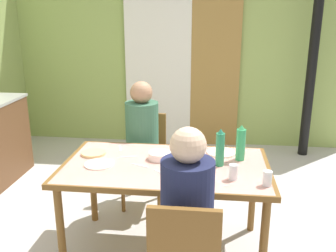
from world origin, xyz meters
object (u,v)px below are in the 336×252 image
at_px(person_far_diner, 142,129).
at_px(chair_far_diner, 145,153).
at_px(water_bottle_green_near, 241,144).
at_px(water_bottle_green_far, 220,148).
at_px(dining_table, 166,173).
at_px(person_near_diner, 187,201).
at_px(serving_bowl_center, 160,156).

bearing_deg(person_far_diner, chair_far_diner, -90.00).
relative_size(water_bottle_green_near, water_bottle_green_far, 0.98).
xyz_separation_m(dining_table, person_near_diner, (0.20, -0.65, 0.12)).
xyz_separation_m(water_bottle_green_near, serving_bowl_center, (-0.61, -0.06, -0.10)).
xyz_separation_m(person_near_diner, serving_bowl_center, (-0.26, 0.75, -0.03)).
height_order(dining_table, chair_far_diner, chair_far_diner).
bearing_deg(person_near_diner, person_far_diner, 111.09).
distance_m(person_far_diner, serving_bowl_center, 0.60).
xyz_separation_m(person_far_diner, water_bottle_green_near, (0.85, -0.50, 0.07)).
relative_size(person_near_diner, serving_bowl_center, 4.53).
relative_size(person_far_diner, water_bottle_green_far, 2.74).
bearing_deg(person_near_diner, chair_far_diner, 109.25).
xyz_separation_m(chair_far_diner, person_near_diner, (0.50, -1.44, 0.28)).
relative_size(chair_far_diner, water_bottle_green_far, 3.10).
height_order(chair_far_diner, person_far_diner, person_far_diner).
distance_m(chair_far_diner, person_near_diner, 1.55).
distance_m(person_near_diner, water_bottle_green_far, 0.71).
height_order(dining_table, water_bottle_green_near, water_bottle_green_near).
distance_m(dining_table, person_near_diner, 0.69).
bearing_deg(serving_bowl_center, dining_table, -59.39).
bearing_deg(dining_table, person_far_diner, 114.60).
bearing_deg(water_bottle_green_near, person_near_diner, -113.13).
height_order(person_near_diner, person_far_diner, same).
relative_size(dining_table, person_far_diner, 1.98).
xyz_separation_m(person_far_diner, water_bottle_green_far, (0.69, -0.63, 0.08)).
height_order(water_bottle_green_far, serving_bowl_center, water_bottle_green_far).
relative_size(water_bottle_green_far, serving_bowl_center, 1.65).
xyz_separation_m(dining_table, chair_far_diner, (-0.30, 0.79, -0.16)).
height_order(water_bottle_green_near, serving_bowl_center, water_bottle_green_near).
height_order(person_far_diner, water_bottle_green_near, person_far_diner).
height_order(person_near_diner, serving_bowl_center, person_near_diner).
relative_size(person_near_diner, water_bottle_green_far, 2.74).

